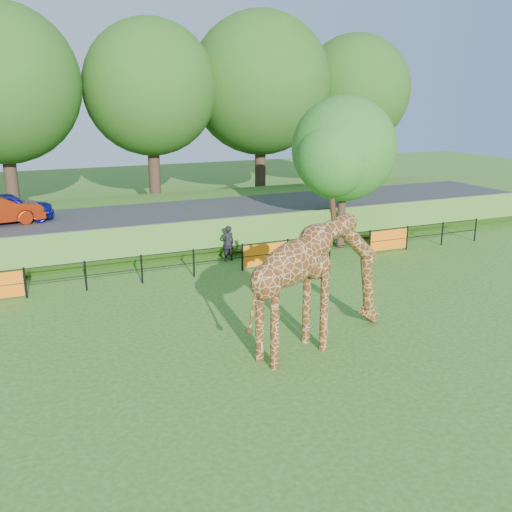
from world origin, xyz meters
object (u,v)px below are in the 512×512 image
(giraffe, at_px, (320,283))
(tree_east, at_px, (345,153))
(car_blue, at_px, (6,208))
(visitor, at_px, (228,243))

(giraffe, relative_size, tree_east, 0.75)
(car_blue, bearing_deg, visitor, -123.08)
(car_blue, height_order, visitor, car_blue)
(visitor, xyz_separation_m, tree_east, (5.60, 0.07, 3.53))
(car_blue, xyz_separation_m, visitor, (8.35, -4.74, -1.32))
(visitor, relative_size, tree_east, 0.22)
(giraffe, bearing_deg, car_blue, 102.54)
(visitor, height_order, tree_east, tree_east)
(visitor, bearing_deg, car_blue, -30.37)
(giraffe, bearing_deg, visitor, 68.70)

